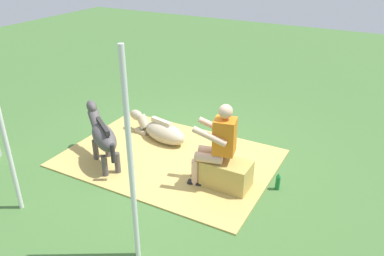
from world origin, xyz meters
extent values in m
plane|color=#426B33|center=(0.00, 0.00, 0.00)|extent=(24.00, 24.00, 0.00)
cube|color=tan|center=(0.10, 0.01, 0.01)|extent=(3.42, 2.40, 0.02)
cube|color=tan|center=(-1.06, 0.30, 0.21)|extent=(0.70, 0.41, 0.43)
cylinder|color=#D8AD8C|center=(-0.84, 0.44, 0.50)|extent=(0.42, 0.22, 0.14)
cylinder|color=#D8AD8C|center=(-0.64, 0.48, 0.21)|extent=(0.11, 0.11, 0.43)
cube|color=black|center=(-0.64, 0.48, 0.03)|extent=(0.24, 0.14, 0.06)
cylinder|color=#D8AD8C|center=(-0.80, 0.24, 0.50)|extent=(0.42, 0.22, 0.14)
cylinder|color=#D8AD8C|center=(-0.60, 0.28, 0.21)|extent=(0.11, 0.11, 0.43)
cube|color=black|center=(-0.60, 0.28, 0.03)|extent=(0.24, 0.14, 0.06)
cube|color=orange|center=(-1.01, 0.30, 0.83)|extent=(0.35, 0.34, 0.52)
cylinder|color=#D8AD8C|center=(-0.87, 0.49, 0.88)|extent=(0.51, 0.19, 0.26)
cylinder|color=#D8AD8C|center=(-0.81, 0.18, 0.88)|extent=(0.51, 0.19, 0.26)
sphere|color=#D8AD8C|center=(-1.01, 0.30, 1.21)|extent=(0.20, 0.20, 0.20)
ellipsoid|color=#4C4747|center=(0.85, 0.70, 0.53)|extent=(0.87, 0.74, 0.34)
cylinder|color=#4C4747|center=(1.14, 0.62, 0.18)|extent=(0.09, 0.09, 0.36)
cylinder|color=#4C4747|center=(1.02, 0.45, 0.18)|extent=(0.09, 0.09, 0.36)
cylinder|color=#4C4747|center=(0.68, 0.94, 0.18)|extent=(0.09, 0.09, 0.36)
cylinder|color=#4C4747|center=(0.56, 0.77, 0.18)|extent=(0.09, 0.09, 0.36)
cylinder|color=#4C4747|center=(1.26, 0.41, 0.63)|extent=(0.40, 0.36, 0.33)
ellipsoid|color=#4C4747|center=(1.41, 0.31, 0.79)|extent=(0.35, 0.31, 0.20)
cube|color=#2A2727|center=(0.85, 0.70, 0.72)|extent=(0.53, 0.39, 0.08)
cylinder|color=#2A2727|center=(0.47, 0.96, 0.48)|extent=(0.07, 0.07, 0.30)
ellipsoid|color=tan|center=(0.47, -0.46, 0.18)|extent=(0.94, 0.57, 0.36)
cube|color=tan|center=(1.00, -0.57, 0.05)|extent=(0.32, 0.29, 0.10)
cylinder|color=tan|center=(1.02, -0.58, 0.24)|extent=(0.32, 0.23, 0.30)
ellipsoid|color=tan|center=(1.20, -0.61, 0.32)|extent=(0.33, 0.22, 0.20)
cube|color=beige|center=(0.55, -0.48, 0.38)|extent=(0.45, 0.17, 0.08)
cylinder|color=#197233|center=(-1.76, 0.00, 0.11)|extent=(0.07, 0.07, 0.22)
cone|color=#197233|center=(-1.76, 0.00, 0.25)|extent=(0.06, 0.06, 0.06)
cylinder|color=silver|center=(-0.73, 2.05, 1.24)|extent=(0.06, 0.06, 2.48)
cylinder|color=silver|center=(1.20, 2.09, 1.24)|extent=(0.06, 0.06, 2.48)
camera|label=1|loc=(-2.88, 4.70, 3.30)|focal=35.89mm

